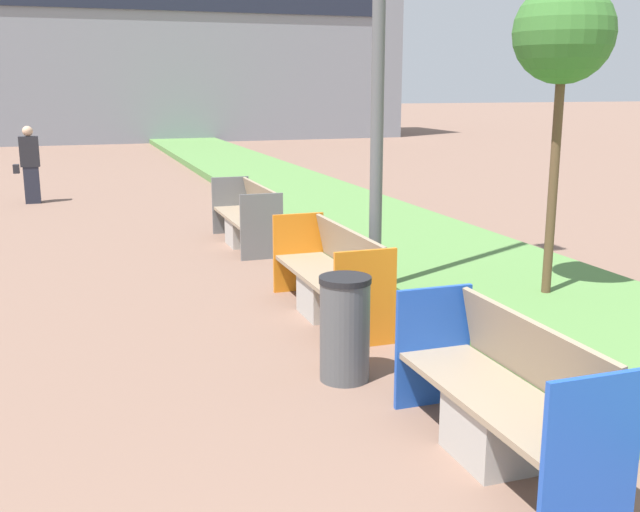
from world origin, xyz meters
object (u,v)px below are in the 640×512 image
object	(u,v)px
bench_orange_frame	(331,282)
pedestrian_walking	(30,165)
litter_bin	(345,328)
bench_blue_frame	(502,407)
bench_grey_frame	(247,221)
sapling_tree_near	(564,36)

from	to	relation	value
bench_orange_frame	pedestrian_walking	size ratio (longest dim) A/B	1.34
litter_bin	bench_blue_frame	bearing A→B (deg)	-72.77
bench_blue_frame	bench_orange_frame	xyz separation A→B (m)	(0.00, 3.34, 0.01)
bench_orange_frame	litter_bin	size ratio (longest dim) A/B	2.40
bench_orange_frame	bench_grey_frame	distance (m)	3.82
sapling_tree_near	pedestrian_walking	bearing A→B (deg)	119.72
bench_orange_frame	bench_grey_frame	world-z (taller)	same
bench_orange_frame	bench_grey_frame	size ratio (longest dim) A/B	1.02
bench_blue_frame	bench_grey_frame	world-z (taller)	same
bench_blue_frame	pedestrian_walking	size ratio (longest dim) A/B	1.18
bench_grey_frame	pedestrian_walking	xyz separation A→B (m)	(-3.29, 5.53, 0.44)
bench_grey_frame	pedestrian_walking	distance (m)	6.45
sapling_tree_near	pedestrian_walking	size ratio (longest dim) A/B	2.17
bench_blue_frame	bench_grey_frame	bearing A→B (deg)	89.98
litter_bin	pedestrian_walking	size ratio (longest dim) A/B	0.56
litter_bin	sapling_tree_near	world-z (taller)	sapling_tree_near
bench_orange_frame	pedestrian_walking	bearing A→B (deg)	109.37
litter_bin	sapling_tree_near	bearing A→B (deg)	23.13
bench_blue_frame	sapling_tree_near	size ratio (longest dim) A/B	0.54
sapling_tree_near	bench_orange_frame	bearing A→B (deg)	167.51
bench_grey_frame	sapling_tree_near	bearing A→B (deg)	-61.59
bench_orange_frame	litter_bin	bearing A→B (deg)	-106.10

